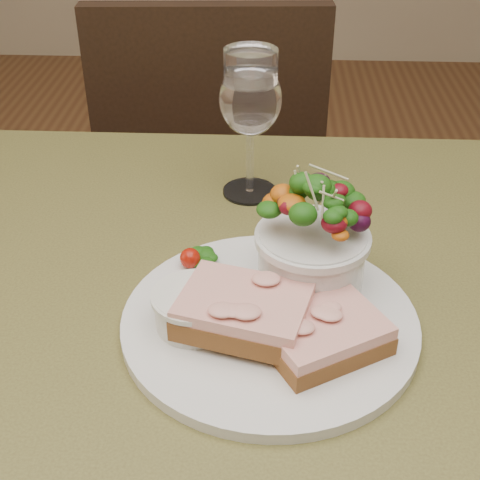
{
  "coord_description": "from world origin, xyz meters",
  "views": [
    {
      "loc": [
        0.03,
        -0.54,
        1.18
      ],
      "look_at": [
        0.0,
        0.02,
        0.81
      ],
      "focal_mm": 50.0,
      "sensor_mm": 36.0,
      "label": 1
    }
  ],
  "objects_px": {
    "wine_glass": "(250,103)",
    "chair_far": "(215,251)",
    "ramekin": "(194,307)",
    "salad_bowl": "(313,235)",
    "sandwich_back": "(244,311)",
    "dinner_plate": "(270,322)",
    "cafe_table": "(236,371)",
    "sandwich_front": "(324,334)"
  },
  "relations": [
    {
      "from": "salad_bowl",
      "to": "wine_glass",
      "type": "xyz_separation_m",
      "value": [
        -0.07,
        0.21,
        0.05
      ]
    },
    {
      "from": "sandwich_front",
      "to": "wine_glass",
      "type": "bearing_deg",
      "value": 74.46
    },
    {
      "from": "chair_far",
      "to": "dinner_plate",
      "type": "relative_size",
      "value": 3.14
    },
    {
      "from": "cafe_table",
      "to": "sandwich_back",
      "type": "relative_size",
      "value": 5.87
    },
    {
      "from": "sandwich_back",
      "to": "sandwich_front",
      "type": "bearing_deg",
      "value": 0.91
    },
    {
      "from": "chair_far",
      "to": "cafe_table",
      "type": "bearing_deg",
      "value": 93.41
    },
    {
      "from": "salad_bowl",
      "to": "wine_glass",
      "type": "distance_m",
      "value": 0.22
    },
    {
      "from": "sandwich_front",
      "to": "salad_bowl",
      "type": "distance_m",
      "value": 0.11
    },
    {
      "from": "sandwich_front",
      "to": "dinner_plate",
      "type": "bearing_deg",
      "value": 111.26
    },
    {
      "from": "dinner_plate",
      "to": "salad_bowl",
      "type": "distance_m",
      "value": 0.09
    },
    {
      "from": "chair_far",
      "to": "wine_glass",
      "type": "bearing_deg",
      "value": 96.9
    },
    {
      "from": "sandwich_back",
      "to": "wine_glass",
      "type": "relative_size",
      "value": 0.78
    },
    {
      "from": "ramekin",
      "to": "sandwich_back",
      "type": "bearing_deg",
      "value": -9.27
    },
    {
      "from": "dinner_plate",
      "to": "sandwich_back",
      "type": "height_order",
      "value": "sandwich_back"
    },
    {
      "from": "cafe_table",
      "to": "chair_far",
      "type": "height_order",
      "value": "chair_far"
    },
    {
      "from": "sandwich_back",
      "to": "ramekin",
      "type": "xyz_separation_m",
      "value": [
        -0.05,
        0.01,
        -0.0
      ]
    },
    {
      "from": "ramekin",
      "to": "chair_far",
      "type": "bearing_deg",
      "value": 93.84
    },
    {
      "from": "cafe_table",
      "to": "salad_bowl",
      "type": "bearing_deg",
      "value": 12.56
    },
    {
      "from": "chair_far",
      "to": "sandwich_front",
      "type": "xyz_separation_m",
      "value": [
        0.17,
        -0.83,
        0.48
      ]
    },
    {
      "from": "chair_far",
      "to": "sandwich_front",
      "type": "relative_size",
      "value": 6.9
    },
    {
      "from": "dinner_plate",
      "to": "wine_glass",
      "type": "distance_m",
      "value": 0.29
    },
    {
      "from": "sandwich_back",
      "to": "ramekin",
      "type": "distance_m",
      "value": 0.05
    },
    {
      "from": "chair_far",
      "to": "ramekin",
      "type": "bearing_deg",
      "value": 90.38
    },
    {
      "from": "wine_glass",
      "to": "chair_far",
      "type": "bearing_deg",
      "value": 100.36
    },
    {
      "from": "dinner_plate",
      "to": "chair_far",
      "type": "bearing_deg",
      "value": 99.01
    },
    {
      "from": "dinner_plate",
      "to": "sandwich_front",
      "type": "xyz_separation_m",
      "value": [
        0.05,
        -0.04,
        0.02
      ]
    },
    {
      "from": "cafe_table",
      "to": "ramekin",
      "type": "distance_m",
      "value": 0.15
    },
    {
      "from": "wine_glass",
      "to": "sandwich_back",
      "type": "bearing_deg",
      "value": -89.0
    },
    {
      "from": "salad_bowl",
      "to": "wine_glass",
      "type": "height_order",
      "value": "wine_glass"
    },
    {
      "from": "salad_bowl",
      "to": "sandwich_back",
      "type": "bearing_deg",
      "value": -130.05
    },
    {
      "from": "cafe_table",
      "to": "dinner_plate",
      "type": "relative_size",
      "value": 2.79
    },
    {
      "from": "sandwich_front",
      "to": "ramekin",
      "type": "relative_size",
      "value": 1.76
    },
    {
      "from": "chair_far",
      "to": "wine_glass",
      "type": "relative_size",
      "value": 5.14
    },
    {
      "from": "ramekin",
      "to": "salad_bowl",
      "type": "height_order",
      "value": "salad_bowl"
    },
    {
      "from": "ramekin",
      "to": "dinner_plate",
      "type": "bearing_deg",
      "value": 10.38
    },
    {
      "from": "cafe_table",
      "to": "salad_bowl",
      "type": "height_order",
      "value": "salad_bowl"
    },
    {
      "from": "dinner_plate",
      "to": "sandwich_back",
      "type": "distance_m",
      "value": 0.04
    },
    {
      "from": "cafe_table",
      "to": "sandwich_front",
      "type": "bearing_deg",
      "value": -43.07
    },
    {
      "from": "sandwich_front",
      "to": "wine_glass",
      "type": "relative_size",
      "value": 0.74
    },
    {
      "from": "cafe_table",
      "to": "salad_bowl",
      "type": "distance_m",
      "value": 0.19
    },
    {
      "from": "salad_bowl",
      "to": "wine_glass",
      "type": "bearing_deg",
      "value": 108.56
    },
    {
      "from": "salad_bowl",
      "to": "ramekin",
      "type": "bearing_deg",
      "value": -148.27
    }
  ]
}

